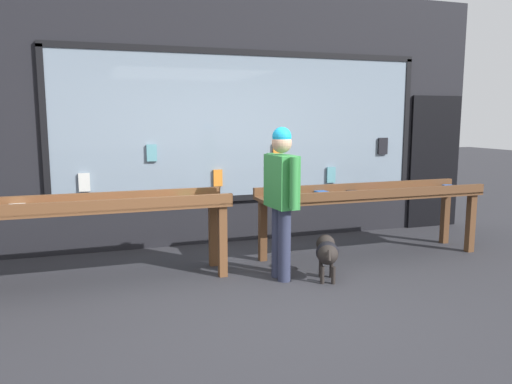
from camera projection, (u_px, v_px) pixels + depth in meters
ground_plane at (275, 298)px, 4.92m from camera, size 40.00×40.00×0.00m
shopfront_facade at (220, 118)px, 6.93m from camera, size 8.18×0.29×3.54m
display_table_left at (91, 213)px, 5.25m from camera, size 2.93×0.62×0.94m
display_table_right at (371, 199)px, 6.31m from camera, size 2.93×0.68×0.91m
person_browsing at (281, 192)px, 5.36m from camera, size 0.26×0.66×1.66m
small_dog at (327, 252)px, 5.44m from camera, size 0.36×0.56×0.46m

